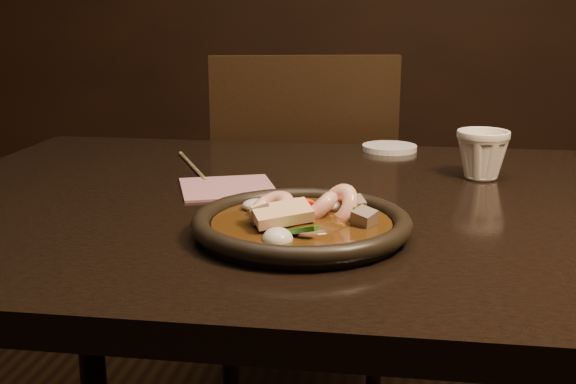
# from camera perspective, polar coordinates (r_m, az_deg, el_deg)

# --- Properties ---
(table) EXTENTS (1.60, 0.90, 0.75)m
(table) POSITION_cam_1_polar(r_m,az_deg,el_deg) (1.11, 10.92, -4.76)
(table) COLOR black
(table) RESTS_ON floor
(chair) EXTENTS (0.52, 0.52, 0.93)m
(chair) POSITION_cam_1_polar(r_m,az_deg,el_deg) (1.79, 0.93, -2.59)
(chair) COLOR black
(chair) RESTS_ON floor
(plate) EXTENTS (0.28, 0.28, 0.03)m
(plate) POSITION_cam_1_polar(r_m,az_deg,el_deg) (0.92, 1.08, -2.60)
(plate) COLOR black
(plate) RESTS_ON table
(stirfry) EXTENTS (0.18, 0.18, 0.06)m
(stirfry) POSITION_cam_1_polar(r_m,az_deg,el_deg) (0.92, 1.09, -2.16)
(stirfry) COLOR #361F09
(stirfry) RESTS_ON plate
(soy_dish) EXTENTS (0.11, 0.11, 0.02)m
(soy_dish) POSITION_cam_1_polar(r_m,az_deg,el_deg) (1.00, 2.53, -1.57)
(soy_dish) COLOR white
(soy_dish) RESTS_ON table
(saucer_left) EXTENTS (0.11, 0.11, 0.01)m
(saucer_left) POSITION_cam_1_polar(r_m,az_deg,el_deg) (1.47, 8.03, 3.48)
(saucer_left) COLOR white
(saucer_left) RESTS_ON table
(tea_cup) EXTENTS (0.12, 0.11, 0.09)m
(tea_cup) POSITION_cam_1_polar(r_m,az_deg,el_deg) (1.25, 15.10, 3.00)
(tea_cup) COLOR #F1E5D0
(tea_cup) RESTS_ON table
(chopsticks) EXTENTS (0.11, 0.21, 0.01)m
(chopsticks) POSITION_cam_1_polar(r_m,az_deg,el_deg) (1.31, -7.58, 2.07)
(chopsticks) COLOR tan
(chopsticks) RESTS_ON table
(napkin) EXTENTS (0.19, 0.19, 0.00)m
(napkin) POSITION_cam_1_polar(r_m,az_deg,el_deg) (1.16, -4.79, 0.34)
(napkin) COLOR #A46573
(napkin) RESTS_ON table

